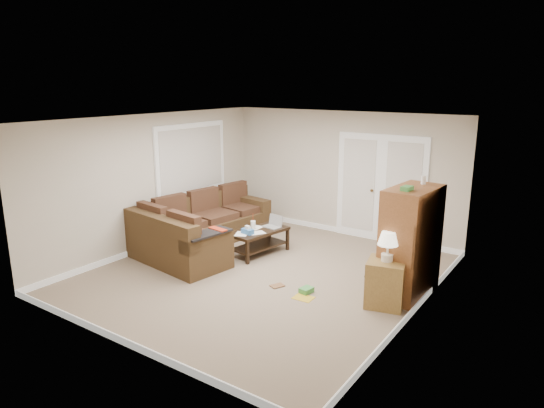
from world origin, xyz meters
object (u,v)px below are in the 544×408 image
Objects in this scene: sectional_sofa at (197,231)px; tv_armoire at (410,242)px; side_cabinet at (386,279)px; coffee_table at (260,241)px.

tv_armoire is (3.94, 0.25, 0.47)m from sectional_sofa.
sectional_sofa is at bearing -171.36° from tv_armoire.
tv_armoire reaches higher than side_cabinet.
coffee_table is at bearing 29.54° from sectional_sofa.
sectional_sofa is 3.82m from side_cabinet.
coffee_table is at bearing 151.31° from side_cabinet.
side_cabinet is at bearing 3.87° from sectional_sofa.
side_cabinet is (-0.13, -0.53, -0.43)m from tv_armoire.
tv_armoire reaches higher than sectional_sofa.
tv_armoire is at bearing 11.72° from sectional_sofa.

